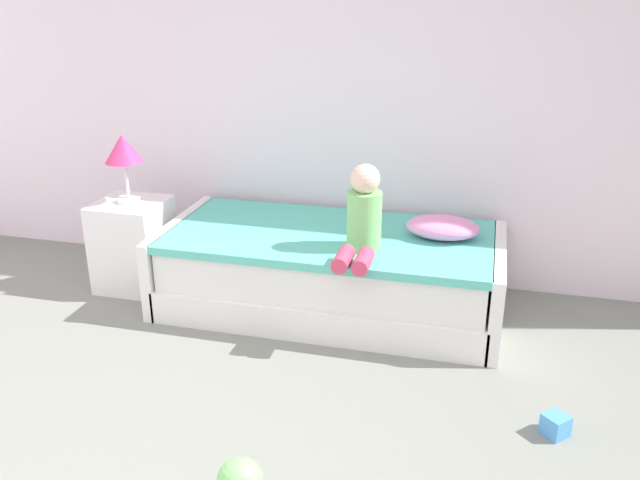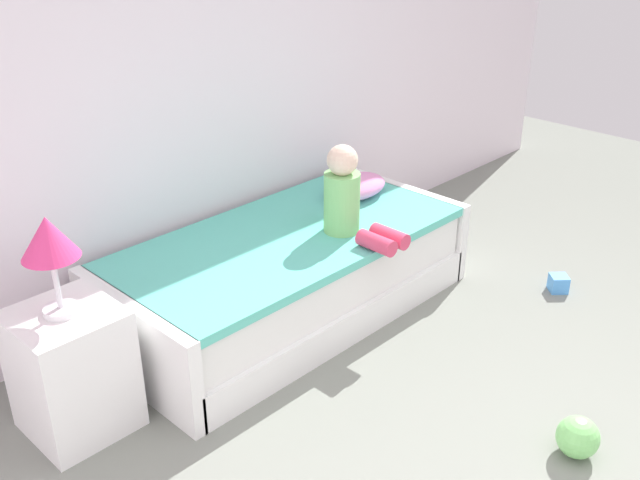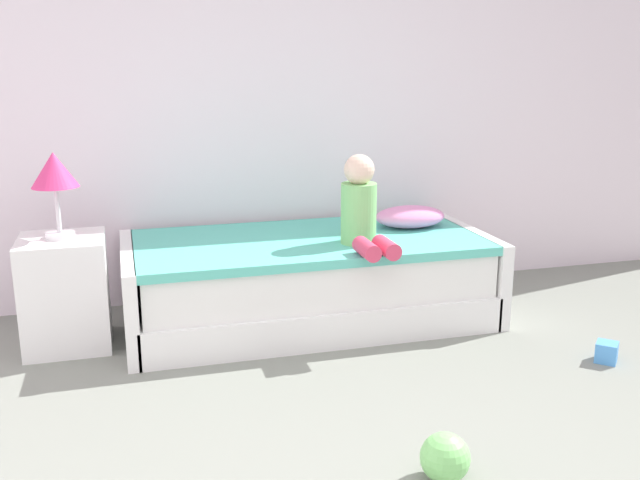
{
  "view_description": "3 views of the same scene",
  "coord_description": "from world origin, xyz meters",
  "px_view_note": "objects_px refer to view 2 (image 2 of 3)",
  "views": [
    {
      "loc": [
        0.96,
        -1.74,
        1.97
      ],
      "look_at": [
        0.06,
        1.75,
        0.55
      ],
      "focal_mm": 37.48,
      "sensor_mm": 36.0,
      "label": 1
    },
    {
      "loc": [
        -2.42,
        -0.66,
        2.24
      ],
      "look_at": [
        0.06,
        1.75,
        0.55
      ],
      "focal_mm": 40.8,
      "sensor_mm": 36.0,
      "label": 2
    },
    {
      "loc": [
        -0.96,
        -1.88,
        1.52
      ],
      "look_at": [
        0.06,
        1.75,
        0.55
      ],
      "focal_mm": 40.04,
      "sensor_mm": 36.0,
      "label": 3
    }
  ],
  "objects_px": {
    "table_lamp": "(49,242)",
    "toy_block": "(558,283)",
    "nightstand": "(72,371)",
    "toy_ball": "(578,437)",
    "bed": "(289,274)",
    "pillow": "(355,186)",
    "child_figure": "(348,199)"
  },
  "relations": [
    {
      "from": "toy_ball",
      "to": "toy_block",
      "type": "relative_size",
      "value": 1.8
    },
    {
      "from": "child_figure",
      "to": "bed",
      "type": "bearing_deg",
      "value": 136.92
    },
    {
      "from": "bed",
      "to": "table_lamp",
      "type": "relative_size",
      "value": 4.69
    },
    {
      "from": "bed",
      "to": "pillow",
      "type": "xyz_separation_m",
      "value": [
        0.67,
        0.1,
        0.32
      ]
    },
    {
      "from": "nightstand",
      "to": "child_figure",
      "type": "relative_size",
      "value": 1.18
    },
    {
      "from": "table_lamp",
      "to": "child_figure",
      "type": "bearing_deg",
      "value": -7.18
    },
    {
      "from": "pillow",
      "to": "nightstand",
      "type": "bearing_deg",
      "value": -176.39
    },
    {
      "from": "bed",
      "to": "toy_block",
      "type": "height_order",
      "value": "bed"
    },
    {
      "from": "nightstand",
      "to": "toy_ball",
      "type": "distance_m",
      "value": 2.23
    },
    {
      "from": "pillow",
      "to": "toy_ball",
      "type": "relative_size",
      "value": 2.36
    },
    {
      "from": "nightstand",
      "to": "toy_ball",
      "type": "bearing_deg",
      "value": -50.86
    },
    {
      "from": "child_figure",
      "to": "nightstand",
      "type": "bearing_deg",
      "value": 172.82
    },
    {
      "from": "nightstand",
      "to": "pillow",
      "type": "bearing_deg",
      "value": 3.61
    },
    {
      "from": "pillow",
      "to": "toy_ball",
      "type": "xyz_separation_m",
      "value": [
        -0.62,
        -1.85,
        -0.47
      ]
    },
    {
      "from": "table_lamp",
      "to": "toy_ball",
      "type": "height_order",
      "value": "table_lamp"
    },
    {
      "from": "bed",
      "to": "table_lamp",
      "type": "xyz_separation_m",
      "value": [
        -1.35,
        -0.03,
        0.69
      ]
    },
    {
      "from": "nightstand",
      "to": "table_lamp",
      "type": "distance_m",
      "value": 0.64
    },
    {
      "from": "toy_block",
      "to": "nightstand",
      "type": "bearing_deg",
      "value": 159.84
    },
    {
      "from": "nightstand",
      "to": "child_figure",
      "type": "distance_m",
      "value": 1.66
    },
    {
      "from": "child_figure",
      "to": "toy_ball",
      "type": "height_order",
      "value": "child_figure"
    },
    {
      "from": "toy_ball",
      "to": "toy_block",
      "type": "xyz_separation_m",
      "value": [
        1.26,
        0.75,
        -0.04
      ]
    },
    {
      "from": "table_lamp",
      "to": "toy_block",
      "type": "xyz_separation_m",
      "value": [
        2.66,
        -0.98,
        -0.88
      ]
    },
    {
      "from": "table_lamp",
      "to": "toy_block",
      "type": "distance_m",
      "value": 2.97
    },
    {
      "from": "bed",
      "to": "nightstand",
      "type": "height_order",
      "value": "nightstand"
    },
    {
      "from": "table_lamp",
      "to": "pillow",
      "type": "distance_m",
      "value": 2.06
    },
    {
      "from": "bed",
      "to": "pillow",
      "type": "height_order",
      "value": "pillow"
    },
    {
      "from": "pillow",
      "to": "bed",
      "type": "bearing_deg",
      "value": -171.57
    },
    {
      "from": "nightstand",
      "to": "toy_block",
      "type": "distance_m",
      "value": 2.85
    },
    {
      "from": "bed",
      "to": "table_lamp",
      "type": "bearing_deg",
      "value": -178.83
    },
    {
      "from": "bed",
      "to": "pillow",
      "type": "relative_size",
      "value": 4.8
    },
    {
      "from": "child_figure",
      "to": "toy_block",
      "type": "distance_m",
      "value": 1.48
    },
    {
      "from": "toy_ball",
      "to": "table_lamp",
      "type": "bearing_deg",
      "value": 129.14
    }
  ]
}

